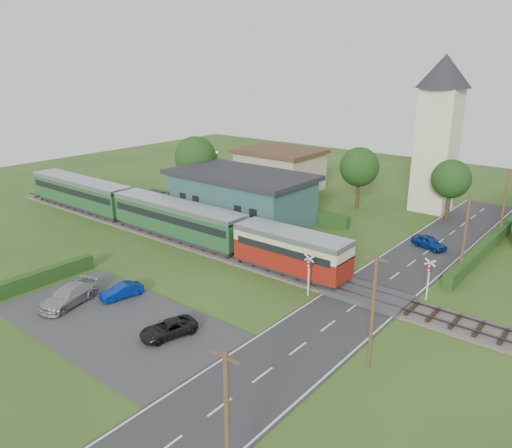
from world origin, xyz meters
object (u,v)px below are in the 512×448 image
Objects in this scene: station_building at (241,196)px; pedestrian_near at (259,234)px; crossing_signal_far at (429,273)px; car_park_blue at (122,291)px; equipment_hut at (153,203)px; train at (156,212)px; crossing_signal_near at (309,269)px; car_park_silver at (69,295)px; church_tower at (439,122)px; house_west at (280,169)px; car_on_road at (429,242)px; car_park_dark at (168,329)px; pedestrian_far at (171,214)px.

station_building is 8.65× the size of pedestrian_near.
crossing_signal_far reaches higher than pedestrian_near.
crossing_signal_far is 22.51m from car_park_blue.
equipment_hut is at bearing 145.63° from car_park_blue.
train is (-3.65, -8.99, -0.52)m from station_building.
crossing_signal_far is (7.20, 4.80, 0.00)m from crossing_signal_near.
station_building is 4.88× the size of crossing_signal_far.
car_park_silver is at bearing -62.61° from train.
pedestrian_near is at bearing 65.45° from car_park_silver.
station_building is 9.72m from train.
church_tower reaches higher than train.
house_west is at bearing 119.74° from car_park_blue.
car_park_blue is (-13.83, -24.53, -0.04)m from car_on_road.
car_park_silver is 9.02m from car_park_dark.
church_tower reaches higher than crossing_signal_far.
equipment_hut is 26.36m from car_park_dark.
station_building is at bearing 85.42° from car_park_silver.
crossing_signal_near is 1.04× the size of car_park_blue.
crossing_signal_near is 2.10× the size of pedestrian_far.
crossing_signal_near is at bearing -87.18° from church_tower.
car_on_road is (3.38, 15.44, -1.51)m from crossing_signal_near.
train is 12.57× the size of car_on_road.
car_on_road is at bearing 72.72° from car_park_blue.
pedestrian_near is (1.25, 14.74, 0.78)m from car_park_blue.
station_building is 23.92m from car_park_silver.
pedestrian_near reaches higher than car_park_blue.
pedestrian_far is at bearing 101.50° from car_park_silver.
crossing_signal_far is 18.89m from car_park_dark.
crossing_signal_near is at bearing -49.89° from house_west.
pedestrian_near is (12.21, -19.76, -1.42)m from house_west.
car_park_blue is 0.86× the size of car_park_dark.
car_on_road is 2.20× the size of pedestrian_far.
car_park_dark is at bearing -175.82° from car_on_road.
station_building is at bearing 135.75° from car_park_dark.
pedestrian_near is (7.21, -5.76, -1.32)m from station_building.
station_building is 4.88× the size of crossing_signal_near.
crossing_signal_far is 0.89× the size of car_park_dark.
crossing_signal_near is 17.48m from car_park_silver.
equipment_hut is 0.06× the size of train.
church_tower is (18.65, 26.00, 8.05)m from train.
station_building is at bearing -70.35° from house_west.
pedestrian_far is (-24.04, -10.45, 0.60)m from car_on_road.
pedestrian_near reaches higher than car_park_silver.
house_west is 3.43× the size of car_park_blue.
crossing_signal_far is 11.41m from car_on_road.
car_park_dark is at bearing 104.10° from pedestrian_near.
pedestrian_far reaches higher than car_park_dark.
church_tower is at bearing 54.35° from train.
equipment_hut is 33.48m from church_tower.
pedestrian_near is at bearing 97.27° from car_park_blue.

